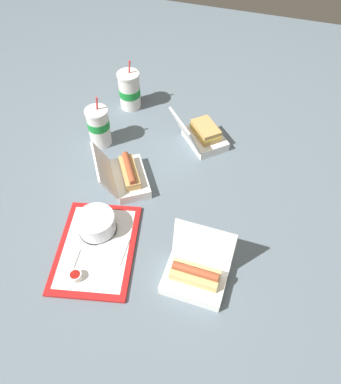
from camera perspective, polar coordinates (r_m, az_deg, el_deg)
ground_plane at (r=1.46m, az=-1.38°, el=0.39°), size 3.20×3.20×0.00m
food_tray at (r=1.32m, az=-11.21°, el=-8.38°), size 0.42×0.34×0.01m
cake_container at (r=1.32m, az=-11.21°, el=-4.78°), size 0.13×0.13×0.07m
ketchup_cup at (r=1.26m, az=-14.27°, el=-12.29°), size 0.04×0.04×0.02m
napkin_stack at (r=1.30m, az=-9.07°, el=-8.62°), size 0.11×0.11×0.00m
plastic_fork at (r=1.29m, az=-14.62°, el=-10.60°), size 0.11×0.03×0.00m
clamshell_hotdog_left at (r=1.46m, az=-6.65°, el=2.47°), size 0.28×0.27×0.15m
clamshell_sandwich_corner at (r=1.62m, az=4.97°, el=8.60°), size 0.27×0.27×0.17m
clamshell_hotdog_front at (r=1.21m, az=3.85°, el=-12.37°), size 0.18×0.20×0.18m
soda_cup_back at (r=1.61m, az=-10.87°, el=9.82°), size 0.10×0.10×0.23m
soda_cup_right at (r=1.80m, az=-6.26°, el=15.13°), size 0.10×0.10×0.24m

